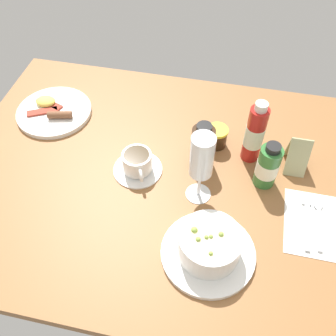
# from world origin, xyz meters

# --- Properties ---
(ground_plane) EXTENTS (1.10, 0.84, 0.03)m
(ground_plane) POSITION_xyz_m (0.00, 0.00, -0.01)
(ground_plane) COLOR brown
(porridge_bowl) EXTENTS (0.21, 0.21, 0.09)m
(porridge_bowl) POSITION_xyz_m (0.16, -0.21, 0.04)
(porridge_bowl) COLOR white
(porridge_bowl) RESTS_ON ground_plane
(cutlery_setting) EXTENTS (0.13, 0.19, 0.01)m
(cutlery_setting) POSITION_xyz_m (0.40, -0.07, 0.00)
(cutlery_setting) COLOR white
(cutlery_setting) RESTS_ON ground_plane
(coffee_cup) EXTENTS (0.13, 0.13, 0.06)m
(coffee_cup) POSITION_xyz_m (-0.05, -0.00, 0.03)
(coffee_cup) COLOR white
(coffee_cup) RESTS_ON ground_plane
(wine_glass) EXTENTS (0.06, 0.06, 0.20)m
(wine_glass) POSITION_xyz_m (0.12, -0.04, 0.14)
(wine_glass) COLOR white
(wine_glass) RESTS_ON ground_plane
(jam_jar) EXTENTS (0.06, 0.06, 0.06)m
(jam_jar) POSITION_xyz_m (0.14, 0.14, 0.03)
(jam_jar) COLOR #352212
(jam_jar) RESTS_ON ground_plane
(sauce_bottle_green) EXTENTS (0.06, 0.06, 0.14)m
(sauce_bottle_green) POSITION_xyz_m (0.28, 0.03, 0.06)
(sauce_bottle_green) COLOR #337233
(sauce_bottle_green) RESTS_ON ground_plane
(sauce_bottle_red) EXTENTS (0.05, 0.05, 0.19)m
(sauce_bottle_red) POSITION_xyz_m (0.23, 0.11, 0.09)
(sauce_bottle_red) COLOR #B21E19
(sauce_bottle_red) RESTS_ON ground_plane
(sauce_bottle_brown) EXTENTS (0.06, 0.06, 0.14)m
(sauce_bottle_brown) POSITION_xyz_m (0.11, 0.06, 0.06)
(sauce_bottle_brown) COLOR #382314
(sauce_bottle_brown) RESTS_ON ground_plane
(breakfast_plate) EXTENTS (0.22, 0.22, 0.04)m
(breakfast_plate) POSITION_xyz_m (-0.36, 0.16, 0.01)
(breakfast_plate) COLOR white
(breakfast_plate) RESTS_ON ground_plane
(menu_card) EXTENTS (0.05, 0.08, 0.10)m
(menu_card) POSITION_xyz_m (0.35, 0.10, 0.05)
(menu_card) COLOR #B4B282
(menu_card) RESTS_ON ground_plane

